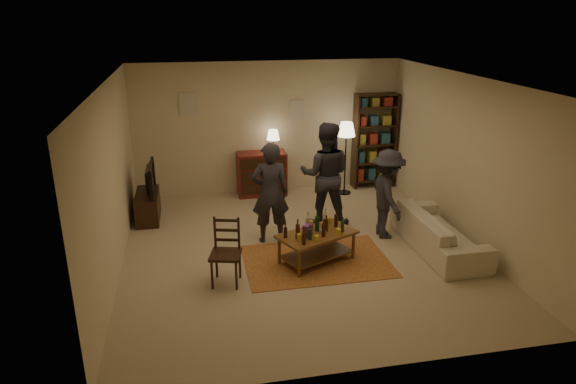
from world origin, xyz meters
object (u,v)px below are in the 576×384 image
object	(u,v)px
bookshelf	(374,140)
person_left	(270,193)
person_right	(325,175)
person_by_sofa	(387,194)
coffee_table	(316,237)
floor_lamp	(346,134)
dining_chair	(226,249)
sofa	(439,231)
tv_stand	(148,199)
dresser	(262,173)

from	to	relation	value
bookshelf	person_left	distance (m)	3.54
person_right	person_by_sofa	bearing A→B (deg)	158.11
person_left	person_by_sofa	bearing A→B (deg)	176.71
coffee_table	person_right	world-z (taller)	person_right
floor_lamp	person_by_sofa	size ratio (longest dim) A/B	1.00
dining_chair	sofa	world-z (taller)	dining_chair
dining_chair	person_left	size ratio (longest dim) A/B	0.57
tv_stand	floor_lamp	bearing A→B (deg)	9.26
coffee_table	bookshelf	xyz separation A→B (m)	(2.08, 3.24, 0.62)
floor_lamp	bookshelf	bearing A→B (deg)	24.48
tv_stand	floor_lamp	size ratio (longest dim) A/B	0.70
tv_stand	sofa	size ratio (longest dim) A/B	0.51
tv_stand	bookshelf	distance (m)	4.84
tv_stand	dresser	distance (m)	2.43
person_left	coffee_table	bearing A→B (deg)	124.55
sofa	coffee_table	bearing A→B (deg)	91.59
floor_lamp	dining_chair	bearing A→B (deg)	-130.16
coffee_table	tv_stand	distance (m)	3.45
dining_chair	floor_lamp	bearing A→B (deg)	64.26
bookshelf	dining_chair	bearing A→B (deg)	-134.15
tv_stand	dining_chair	bearing A→B (deg)	-64.82
bookshelf	floor_lamp	xyz separation A→B (m)	(-0.74, -0.34, 0.24)
tv_stand	person_right	bearing A→B (deg)	-15.27
tv_stand	sofa	xyz separation A→B (m)	(4.64, -2.20, -0.08)
dresser	floor_lamp	size ratio (longest dim) A/B	0.90
tv_stand	sofa	bearing A→B (deg)	-25.34
sofa	dining_chair	bearing A→B (deg)	96.58
dining_chair	person_by_sofa	xyz separation A→B (m)	(2.78, 1.03, 0.25)
bookshelf	sofa	bearing A→B (deg)	-90.82
sofa	person_left	bearing A→B (deg)	72.34
bookshelf	person_right	bearing A→B (deg)	-130.70
coffee_table	tv_stand	xyz separation A→B (m)	(-2.61, 2.26, -0.03)
coffee_table	dresser	distance (m)	3.19
dining_chair	person_left	bearing A→B (deg)	70.17
tv_stand	person_by_sofa	distance (m)	4.31
bookshelf	floor_lamp	size ratio (longest dim) A/B	1.33
dresser	person_by_sofa	bearing A→B (deg)	-54.90
floor_lamp	person_right	bearing A→B (deg)	-119.27
bookshelf	person_right	size ratio (longest dim) A/B	1.09
person_left	person_right	xyz separation A→B (m)	(1.06, 0.52, 0.08)
tv_stand	bookshelf	size ratio (longest dim) A/B	0.52
coffee_table	sofa	bearing A→B (deg)	1.59
floor_lamp	sofa	bearing A→B (deg)	-76.35
floor_lamp	person_left	world-z (taller)	person_left
dresser	floor_lamp	xyz separation A→B (m)	(1.70, -0.27, 0.80)
dresser	person_right	xyz separation A→B (m)	(0.86, -1.76, 0.45)
tv_stand	floor_lamp	world-z (taller)	floor_lamp
dining_chair	person_by_sofa	bearing A→B (deg)	34.77
coffee_table	tv_stand	size ratio (longest dim) A/B	1.24
dining_chair	tv_stand	xyz separation A→B (m)	(-1.22, 2.59, -0.12)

